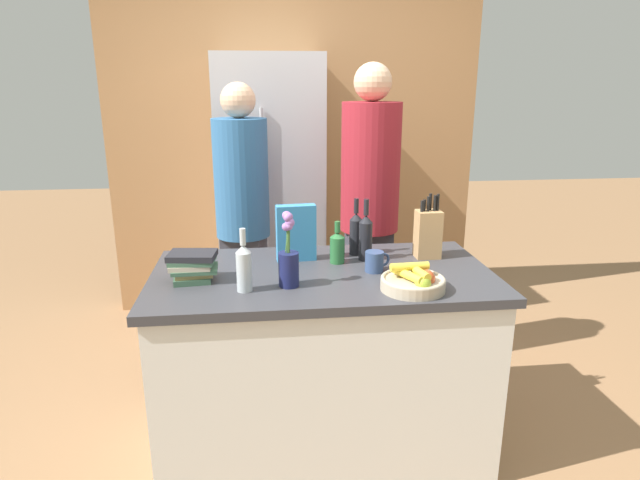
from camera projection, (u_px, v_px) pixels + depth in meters
ground_plane at (322, 441)px, 2.64m from camera, size 14.00×14.00×0.00m
kitchen_island at (322, 360)px, 2.51m from camera, size 1.52×0.81×0.88m
back_wall_wood at (295, 139)px, 4.00m from camera, size 2.72×0.12×2.60m
refrigerator at (271, 196)px, 3.73m from camera, size 0.71×0.62×1.88m
fruit_bowl at (414, 282)px, 2.17m from camera, size 0.26×0.26×0.11m
knife_block at (428, 233)px, 2.57m from camera, size 0.12×0.10×0.31m
flower_vase at (289, 259)px, 2.19m from camera, size 0.08×0.08×0.32m
cereal_box at (296, 233)px, 2.52m from camera, size 0.19×0.08×0.27m
coffee_mug at (375, 261)px, 2.39m from camera, size 0.12×0.08×0.09m
book_stack at (193, 266)px, 2.26m from camera, size 0.21×0.16×0.13m
bottle_oil at (366, 236)px, 2.53m from camera, size 0.06×0.06×0.30m
bottle_vinegar at (337, 247)px, 2.49m from camera, size 0.07×0.07×0.20m
bottle_wine at (356, 233)px, 2.61m from camera, size 0.06×0.06×0.28m
bottle_water at (244, 267)px, 2.15m from camera, size 0.06×0.06×0.26m
person_at_sink at (243, 212)px, 3.16m from camera, size 0.32×0.32×1.71m
person_in_blue at (370, 204)px, 3.10m from camera, size 0.34×0.34×1.81m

